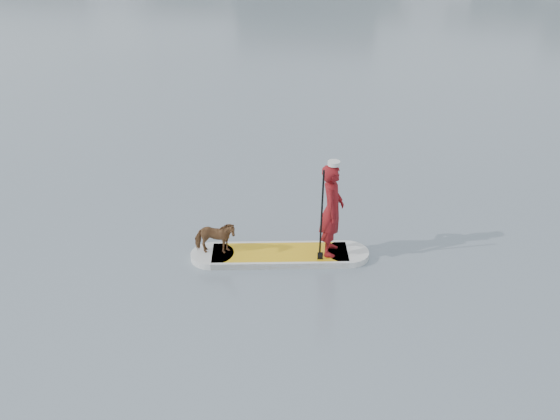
# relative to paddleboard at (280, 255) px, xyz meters

# --- Properties ---
(ground) EXTENTS (140.00, 140.00, 0.00)m
(ground) POSITION_rel_paddleboard_xyz_m (-1.35, 1.17, -0.06)
(ground) COLOR slate
(ground) RESTS_ON ground
(paddleboard) EXTENTS (3.21, 1.48, 0.12)m
(paddleboard) POSITION_rel_paddleboard_xyz_m (0.00, 0.00, 0.00)
(paddleboard) COLOR yellow
(paddleboard) RESTS_ON ground
(paddler) EXTENTS (0.47, 0.67, 1.74)m
(paddler) POSITION_rel_paddleboard_xyz_m (0.89, 0.25, 0.93)
(paddler) COLOR maroon
(paddler) RESTS_ON paddleboard
(white_cap) EXTENTS (0.22, 0.22, 0.07)m
(white_cap) POSITION_rel_paddleboard_xyz_m (0.89, 0.25, 1.84)
(white_cap) COLOR silver
(white_cap) RESTS_ON paddler
(dog) EXTENTS (0.82, 0.52, 0.65)m
(dog) POSITION_rel_paddleboard_xyz_m (-1.14, -0.32, 0.38)
(dog) COLOR #552F1D
(dog) RESTS_ON paddleboard
(paddle) EXTENTS (0.11, 0.30, 2.00)m
(paddle) POSITION_rel_paddleboard_xyz_m (0.76, -0.05, 0.74)
(paddle) COLOR black
(paddle) RESTS_ON ground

